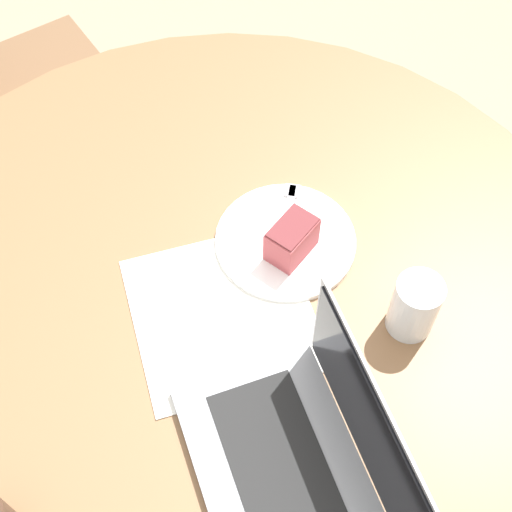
{
  "coord_description": "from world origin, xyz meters",
  "views": [
    {
      "loc": [
        -0.57,
        0.19,
        1.78
      ],
      "look_at": [
        0.03,
        -0.07,
        0.79
      ],
      "focal_mm": 50.0,
      "sensor_mm": 36.0,
      "label": 1
    }
  ],
  "objects": [
    {
      "name": "fork",
      "position": [
        0.1,
        -0.16,
        0.77
      ],
      "size": [
        0.16,
        0.11,
        0.0
      ],
      "rotation": [
        0.0,
        0.0,
        5.72
      ],
      "color": "silver",
      "rests_on": "plate"
    },
    {
      "name": "dining_table",
      "position": [
        0.0,
        0.0,
        0.63
      ],
      "size": [
        1.33,
        1.33,
        0.75
      ],
      "color": "brown",
      "rests_on": "ground_plane"
    },
    {
      "name": "ground_plane",
      "position": [
        0.0,
        0.0,
        0.0
      ],
      "size": [
        12.0,
        12.0,
        0.0
      ],
      "primitive_type": "plane",
      "color": "gray"
    },
    {
      "name": "laptop",
      "position": [
        -0.31,
        0.01,
        0.79
      ],
      "size": [
        0.35,
        0.26,
        0.22
      ],
      "rotation": [
        0.0,
        0.0,
        6.23
      ],
      "color": "gray",
      "rests_on": "dining_table"
    },
    {
      "name": "water_glass",
      "position": [
        -0.17,
        -0.26,
        0.81
      ],
      "size": [
        0.08,
        0.08,
        0.11
      ],
      "color": "silver",
      "rests_on": "dining_table"
    },
    {
      "name": "paper_document",
      "position": [
        -0.03,
        0.02,
        0.75
      ],
      "size": [
        0.33,
        0.32,
        0.0
      ],
      "rotation": [
        0.0,
        0.0,
        -0.11
      ],
      "color": "white",
      "rests_on": "dining_table"
    },
    {
      "name": "plate",
      "position": [
        0.06,
        -0.14,
        0.76
      ],
      "size": [
        0.25,
        0.25,
        0.01
      ],
      "color": "white",
      "rests_on": "dining_table"
    },
    {
      "name": "cake_slice",
      "position": [
        0.03,
        -0.14,
        0.8
      ],
      "size": [
        0.09,
        0.1,
        0.07
      ],
      "rotation": [
        0.0,
        0.0,
        5.22
      ],
      "color": "#B74C51",
      "rests_on": "plate"
    }
  ]
}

